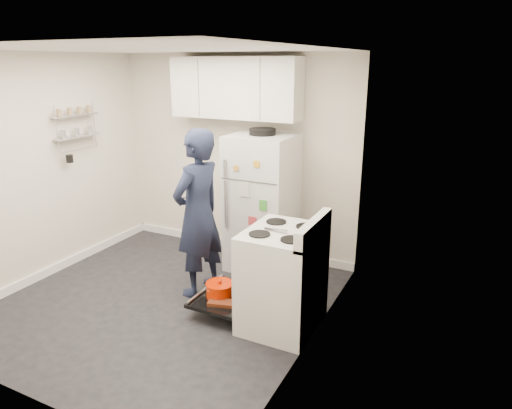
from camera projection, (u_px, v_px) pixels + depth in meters
The scene contains 7 objects.
room at pixel (156, 189), 4.44m from camera, with size 3.21×3.21×2.51m.
electric_range at pixel (281, 279), 4.22m from camera, with size 0.66×0.76×1.10m.
open_oven_door at pixel (224, 293), 4.55m from camera, with size 0.55×0.70×0.22m.
refrigerator at pixel (262, 202), 5.36m from camera, with size 0.72×0.74×1.68m.
upper_cabinets at pixel (235, 88), 5.31m from camera, with size 1.60×0.33×0.70m, color silver.
wall_shelf_rack at pixel (76, 126), 5.32m from camera, with size 0.14×0.60×0.61m.
person at pixel (198, 214), 4.72m from camera, with size 0.65×0.42×1.77m, color #181E35.
Camera 1 is at (2.74, -3.37, 2.39)m, focal length 32.00 mm.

